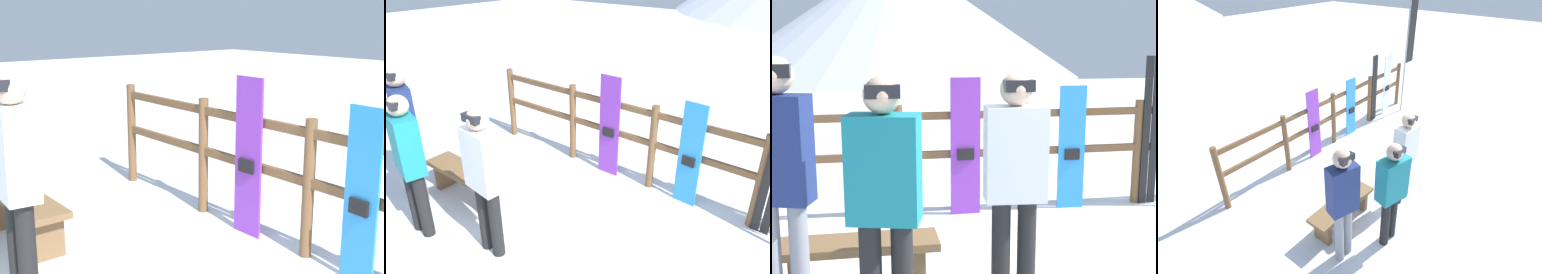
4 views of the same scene
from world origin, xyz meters
The scene contains 11 objects.
ground_plane centered at (0.00, 0.00, 0.00)m, with size 40.00×40.00×0.00m, color white.
fence centered at (0.00, 2.20, 0.71)m, with size 5.54×0.10×1.19m.
bench centered at (-1.77, 0.46, 0.31)m, with size 1.18×0.36×0.42m.
person_teal centered at (-1.59, -0.27, 0.98)m, with size 0.46×0.33×1.67m.
person_navy centered at (-2.22, 0.06, 1.06)m, with size 0.43×0.32×1.78m.
person_white centered at (-0.71, 0.02, 0.97)m, with size 0.42×0.26×1.66m.
snowboard_purple centered at (-0.65, 2.14, 0.74)m, with size 0.32×0.06×1.48m.
snowboard_blue centered at (0.54, 2.14, 0.68)m, with size 0.30×0.07×1.37m.
ski_pair_black centered at (1.48, 2.14, 0.84)m, with size 0.19×0.02×1.69m.
snowboard_white centered at (2.05, 2.14, 0.78)m, with size 0.30×0.06×1.57m.
rental_flag centered at (2.54, 1.86, 1.82)m, with size 0.40×0.04×2.87m.
Camera 4 is at (-4.36, -1.78, 3.63)m, focal length 28.00 mm.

